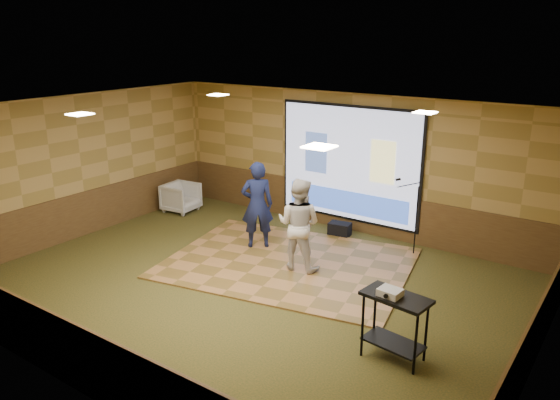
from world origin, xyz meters
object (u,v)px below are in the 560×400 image
Objects in this scene: dance_floor at (288,263)px; player_right at (299,224)px; banquet_chair at (181,197)px; projector_screen at (348,165)px; av_table at (395,315)px; duffel_bag at (340,229)px; projector at (390,292)px; player_left at (257,205)px; mic_stand at (412,231)px.

player_right is (0.30, -0.11, 0.87)m from dance_floor.
banquet_chair is at bearing -24.99° from player_right.
dance_floor is at bearing -28.54° from player_right.
player_right reaches higher than banquet_chair.
av_table is at bearing -54.54° from projector_screen.
duffel_bag is at bearing -85.06° from banquet_chair.
projector is at bearing -119.27° from banquet_chair.
av_table is (2.91, -1.78, 0.63)m from dance_floor.
player_left is 1.03× the size of player_right.
projector is at bearing -55.50° from projector_screen.
av_table is 3.23× the size of projector.
duffel_bag is (0.07, -0.42, -1.33)m from projector_screen.
projector_screen is 0.75× the size of dance_floor.
mic_stand is at bearing 112.48° from projector.
duffel_bag is at bearing 132.20° from projector.
projector reaches higher than duffel_bag.
player_right is 3.11m from av_table.
dance_floor is at bearing -152.42° from mic_stand.
duffel_bag is (-2.83, 3.65, -0.50)m from av_table.
dance_floor is at bearing -111.63° from banquet_chair.
player_left is at bearing -110.96° from banquet_chair.
dance_floor is 2.52m from mic_stand.
player_right is 2.23× the size of banquet_chair.
player_left reaches higher than banquet_chair.
mic_stand reaches higher than banquet_chair.
banquet_chair is (-3.91, 1.12, 0.33)m from dance_floor.
player_right is at bearing -111.91° from banquet_chair.
av_table reaches higher than duffel_bag.
projector_screen is 4.33× the size of banquet_chair.
mic_stand reaches higher than av_table.
player_right is 3.07m from projector.
player_left reaches higher than dance_floor.
duffel_bag is at bearing -164.92° from player_left.
projector_screen reaches higher than projector.
av_table is at bearing -89.72° from mic_stand.
player_right reaches higher than mic_stand.
projector is (2.84, -1.83, 0.96)m from dance_floor.
av_table reaches higher than dance_floor.
player_right is at bearing 151.28° from projector.
projector_screen is at bearing 145.43° from mic_stand.
player_right is 1.13× the size of mic_stand.
av_table is at bearing -31.54° from dance_floor.
mic_stand is (1.43, 1.88, -0.39)m from player_right.
player_left reaches higher than duffel_bag.
projector is (2.83, -4.11, -0.50)m from projector_screen.
mic_stand is at bearing 108.27° from av_table.
banquet_chair is at bearing -56.48° from player_left.
projector_screen reaches higher than player_left.
banquet_chair is (-6.82, 2.90, -0.30)m from av_table.
projector_screen is 5.01m from projector.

